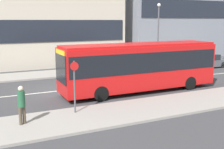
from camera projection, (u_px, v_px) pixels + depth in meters
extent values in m
plane|color=#3A3A3D|center=(58.00, 91.00, 19.79)|extent=(120.00, 120.00, 0.00)
cube|color=gray|center=(89.00, 117.00, 14.24)|extent=(44.00, 3.50, 0.13)
cube|color=gray|center=(40.00, 75.00, 25.33)|extent=(44.00, 3.50, 0.13)
cube|color=silver|center=(58.00, 91.00, 19.79)|extent=(41.80, 0.16, 0.01)
cube|color=beige|center=(38.00, 0.00, 29.50)|extent=(18.23, 4.66, 14.01)
cube|color=#1E232D|center=(45.00, 31.00, 28.00)|extent=(17.50, 0.08, 2.20)
cube|color=#1E232D|center=(201.00, 9.00, 35.98)|extent=(17.74, 0.08, 2.20)
cube|color=red|center=(140.00, 66.00, 19.47)|extent=(11.19, 2.56, 2.89)
cube|color=black|center=(140.00, 60.00, 19.39)|extent=(10.97, 2.59, 1.33)
cube|color=red|center=(140.00, 45.00, 19.18)|extent=(11.03, 2.35, 0.14)
cube|color=black|center=(61.00, 69.00, 17.06)|extent=(0.05, 2.25, 1.74)
cube|color=yellow|center=(60.00, 53.00, 16.88)|extent=(0.04, 1.79, 0.32)
cylinder|color=black|center=(101.00, 94.00, 17.22)|extent=(0.96, 0.28, 0.96)
cylinder|color=black|center=(88.00, 86.00, 19.29)|extent=(0.96, 0.28, 0.96)
cylinder|color=black|center=(190.00, 83.00, 20.14)|extent=(0.96, 0.28, 0.96)
cylinder|color=black|center=(170.00, 77.00, 22.21)|extent=(0.96, 0.28, 0.96)
cube|color=silver|center=(167.00, 66.00, 27.78)|extent=(4.02, 1.75, 0.68)
cube|color=#21262B|center=(167.00, 60.00, 27.62)|extent=(2.21, 1.54, 0.48)
cylinder|color=black|center=(183.00, 68.00, 27.64)|extent=(0.60, 0.18, 0.60)
cylinder|color=black|center=(173.00, 66.00, 29.04)|extent=(0.60, 0.18, 0.60)
cylinder|color=black|center=(162.00, 70.00, 26.60)|extent=(0.60, 0.18, 0.60)
cylinder|color=black|center=(152.00, 67.00, 27.99)|extent=(0.60, 0.18, 0.60)
cube|color=#4C5156|center=(206.00, 63.00, 29.61)|extent=(4.63, 1.86, 0.68)
cube|color=#21262B|center=(206.00, 57.00, 29.43)|extent=(2.54, 1.63, 0.57)
cylinder|color=black|center=(222.00, 65.00, 29.50)|extent=(0.60, 0.18, 0.60)
cylinder|color=black|center=(211.00, 63.00, 30.99)|extent=(0.60, 0.18, 0.60)
cylinder|color=black|center=(202.00, 67.00, 28.30)|extent=(0.60, 0.18, 0.60)
cylinder|color=black|center=(190.00, 64.00, 29.79)|extent=(0.60, 0.18, 0.60)
cylinder|color=#4C4233|center=(20.00, 116.00, 12.96)|extent=(0.15, 0.15, 0.85)
cylinder|color=#4C4233|center=(24.00, 115.00, 13.11)|extent=(0.15, 0.15, 0.85)
cylinder|color=#235638|center=(21.00, 99.00, 12.89)|extent=(0.34, 0.34, 0.74)
sphere|color=beige|center=(21.00, 89.00, 12.79)|extent=(0.24, 0.24, 0.24)
cylinder|color=#4C4C51|center=(75.00, 87.00, 14.54)|extent=(0.09, 0.09, 2.74)
cylinder|color=red|center=(74.00, 66.00, 14.27)|extent=(0.44, 0.03, 0.44)
cylinder|color=#4C4C51|center=(158.00, 37.00, 28.94)|extent=(0.14, 0.14, 6.19)
sphere|color=silver|center=(159.00, 5.00, 28.33)|extent=(0.36, 0.36, 0.36)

